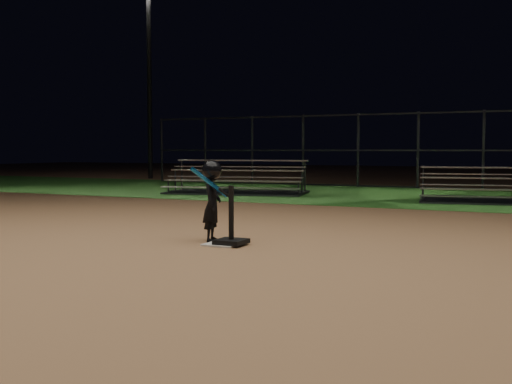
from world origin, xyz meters
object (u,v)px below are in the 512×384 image
at_px(bleacher_right, 495,196).
at_px(light_pole_left, 148,65).
at_px(bleacher_left, 237,187).
at_px(child_batter, 212,198).
at_px(batting_tee, 231,233).
at_px(home_plate, 223,244).

height_order(bleacher_right, light_pole_left, light_pole_left).
bearing_deg(bleacher_left, child_batter, -76.44).
height_order(batting_tee, light_pole_left, light_pole_left).
bearing_deg(bleacher_left, light_pole_left, 128.07).
xyz_separation_m(home_plate, bleacher_right, (2.72, 8.51, 0.16)).
relative_size(bleacher_right, light_pole_left, 0.45).
height_order(bleacher_left, light_pole_left, light_pole_left).
bearing_deg(child_batter, home_plate, -143.01).
height_order(home_plate, child_batter, child_batter).
bearing_deg(home_plate, batting_tee, 3.67).
bearing_deg(child_batter, bleacher_right, -37.31).
distance_m(home_plate, light_pole_left, 19.79).
bearing_deg(light_pole_left, bleacher_left, -39.82).
bearing_deg(bleacher_right, batting_tee, -117.14).
bearing_deg(batting_tee, bleacher_right, 72.99).
bearing_deg(batting_tee, home_plate, -176.33).
bearing_deg(child_batter, batting_tee, -133.77).
relative_size(home_plate, child_batter, 0.40).
xyz_separation_m(bleacher_left, light_pole_left, (-7.72, 6.43, 4.75)).
relative_size(batting_tee, child_batter, 0.69).
height_order(home_plate, bleacher_right, bleacher_right).
height_order(child_batter, light_pole_left, light_pole_left).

